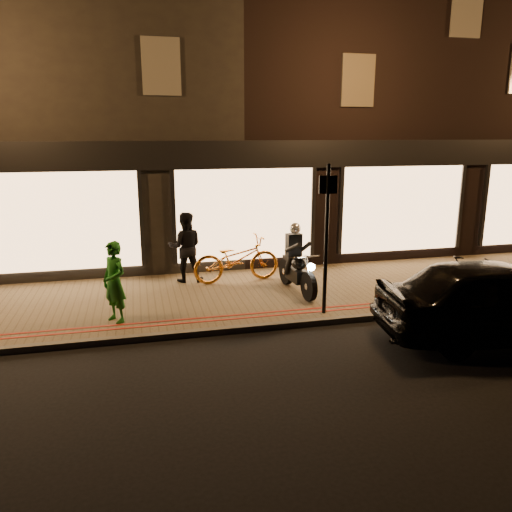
{
  "coord_description": "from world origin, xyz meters",
  "views": [
    {
      "loc": [
        -2.73,
        -8.63,
        3.68
      ],
      "look_at": [
        -0.29,
        1.53,
        1.1
      ],
      "focal_mm": 35.0,
      "sensor_mm": 36.0,
      "label": 1
    }
  ],
  "objects_px": {
    "motorcycle": "(296,266)",
    "parked_car": "(500,299)",
    "sign_post": "(327,232)",
    "bicycle_gold": "(236,259)",
    "person_green": "(114,282)"
  },
  "relations": [
    {
      "from": "motorcycle",
      "to": "sign_post",
      "type": "xyz_separation_m",
      "value": [
        0.11,
        -1.49,
        1.06
      ]
    },
    {
      "from": "bicycle_gold",
      "to": "parked_car",
      "type": "relative_size",
      "value": 0.49
    },
    {
      "from": "motorcycle",
      "to": "sign_post",
      "type": "relative_size",
      "value": 0.65
    },
    {
      "from": "sign_post",
      "to": "bicycle_gold",
      "type": "relative_size",
      "value": 1.4
    },
    {
      "from": "bicycle_gold",
      "to": "parked_car",
      "type": "height_order",
      "value": "parked_car"
    },
    {
      "from": "motorcycle",
      "to": "person_green",
      "type": "distance_m",
      "value": 4.1
    },
    {
      "from": "sign_post",
      "to": "parked_car",
      "type": "height_order",
      "value": "sign_post"
    },
    {
      "from": "motorcycle",
      "to": "bicycle_gold",
      "type": "bearing_deg",
      "value": 131.39
    },
    {
      "from": "sign_post",
      "to": "bicycle_gold",
      "type": "xyz_separation_m",
      "value": [
        -1.29,
        2.59,
        -1.11
      ]
    },
    {
      "from": "person_green",
      "to": "parked_car",
      "type": "distance_m",
      "value": 7.15
    },
    {
      "from": "sign_post",
      "to": "bicycle_gold",
      "type": "distance_m",
      "value": 3.1
    },
    {
      "from": "motorcycle",
      "to": "person_green",
      "type": "bearing_deg",
      "value": -171.59
    },
    {
      "from": "person_green",
      "to": "motorcycle",
      "type": "bearing_deg",
      "value": 65.23
    },
    {
      "from": "motorcycle",
      "to": "parked_car",
      "type": "xyz_separation_m",
      "value": [
        2.83,
        -3.18,
        0.02
      ]
    },
    {
      "from": "person_green",
      "to": "parked_car",
      "type": "relative_size",
      "value": 0.36
    }
  ]
}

